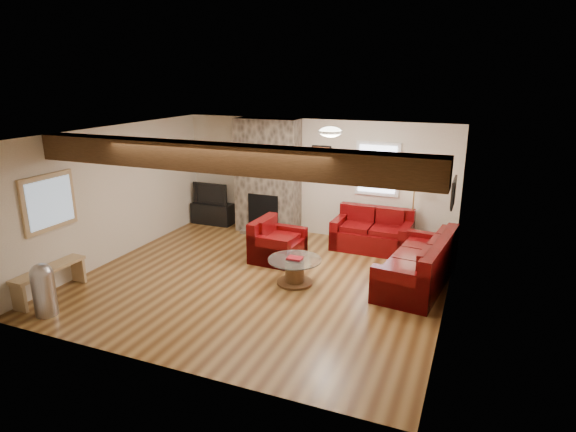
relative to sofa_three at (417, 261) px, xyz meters
The scene contains 18 objects.
room 2.75m from the sofa_three, 161.16° to the right, with size 8.00×8.00×8.00m.
oak_beam 3.76m from the sofa_three, 139.79° to the right, with size 6.00×0.36×0.38m, color #33220F.
chimney_breast 3.93m from the sofa_three, 154.70° to the left, with size 1.40×0.67×2.50m.
back_window 2.46m from the sofa_three, 121.23° to the left, with size 0.90×0.08×1.10m, color white, non-canonical shape.
hatch_window 6.01m from the sofa_three, 156.67° to the right, with size 0.08×1.00×0.90m, color tan, non-canonical shape.
ceiling_dome 2.57m from the sofa_three, behind, with size 0.40×0.40×0.18m, color white, non-canonical shape.
artwork_back 3.25m from the sofa_three, 141.34° to the left, with size 0.42×0.06×0.52m, color black, non-canonical shape.
artwork_right 1.52m from the sofa_three, 48.69° to the right, with size 0.06×0.55×0.42m, color black, non-canonical shape.
sofa_three is the anchor object (origin of this frame).
loveseat 1.75m from the sofa_three, 127.74° to the left, with size 1.53×0.88×0.81m, color #480505, non-canonical shape.
armchair_red 2.60m from the sofa_three, behind, with size 0.95×0.83×0.77m, color #480505, non-canonical shape.
coffee_table 2.05m from the sofa_three, 158.26° to the right, with size 0.90×0.90×0.47m.
tv_cabinet 5.21m from the sofa_three, 161.14° to the left, with size 0.97×0.39×0.49m, color black.
television 5.22m from the sofa_three, 161.14° to the left, with size 0.88×0.11×0.50m, color black.
floor_lamp 1.95m from the sofa_three, 101.58° to the left, with size 0.39×0.39×1.51m.
pine_bench 5.94m from the sofa_three, 153.48° to the right, with size 0.29×1.25×0.47m, color tan, non-canonical shape.
pedal_bin 5.79m from the sofa_three, 147.05° to the right, with size 0.32×0.32×0.80m, color #A5A5AB, non-canonical shape.
coal_bucket 3.48m from the sofa_three, 164.20° to the left, with size 0.35×0.35×0.33m, color slate, non-canonical shape.
Camera 1 is at (3.31, -6.86, 3.39)m, focal length 30.00 mm.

